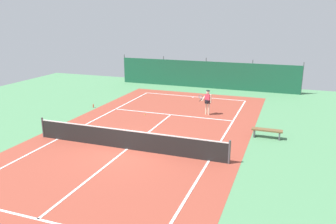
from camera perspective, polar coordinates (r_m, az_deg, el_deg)
The scene contains 9 objects.
ground_plane at distance 17.00m, azimuth -6.81°, elevation -6.17°, with size 36.00×36.00×0.00m, color #4C8456.
court_surface at distance 17.00m, azimuth -6.82°, elevation -6.16°, with size 11.02×26.60×0.01m.
tennis_net at distance 16.82m, azimuth -6.87°, elevation -4.56°, with size 10.12×0.10×1.10m.
back_fence at distance 31.53m, azimuth 6.46°, elevation 5.39°, with size 16.30×0.98×2.70m.
tennis_player at distance 22.50m, azimuth 6.62°, elevation 1.91°, with size 0.83×0.66×1.64m.
tennis_ball_near_player at distance 22.57m, azimuth -3.85°, elevation -0.42°, with size 0.07×0.07×0.07m, color #CCDB33.
parked_car at distance 32.67m, azimuth 13.09°, elevation 5.75°, with size 2.21×4.30×1.68m.
courtside_bench at distance 18.99m, azimuth 16.20°, elevation -3.13°, with size 1.60×0.40×0.49m.
water_bottle at distance 24.89m, azimuth -12.36°, elevation 1.00°, with size 0.08×0.08×0.24m, color #D84C38.
Camera 1 is at (7.25, -14.01, 6.35)m, focal length 36.52 mm.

